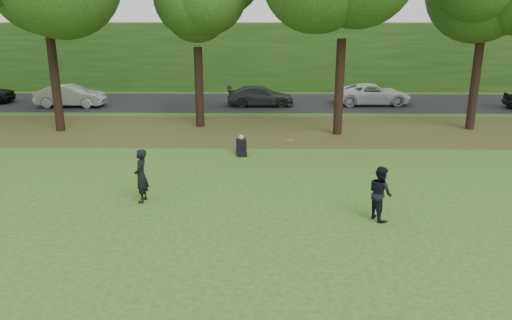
{
  "coord_description": "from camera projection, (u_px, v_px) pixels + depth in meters",
  "views": [
    {
      "loc": [
        0.34,
        -11.83,
        5.9
      ],
      "look_at": [
        0.1,
        3.45,
        1.3
      ],
      "focal_mm": 35.0,
      "sensor_mm": 36.0,
      "label": 1
    }
  ],
  "objects": [
    {
      "name": "parked_cars",
      "position": [
        240.0,
        95.0,
        31.94
      ],
      "size": [
        39.76,
        3.48,
        1.45
      ],
      "color": "black",
      "rests_on": "street"
    },
    {
      "name": "leaf_litter",
      "position": [
        257.0,
        130.0,
        25.48
      ],
      "size": [
        60.0,
        7.0,
        0.01
      ],
      "primitive_type": "cube",
      "color": "#463019",
      "rests_on": "ground"
    },
    {
      "name": "street",
      "position": [
        258.0,
        102.0,
        33.13
      ],
      "size": [
        70.0,
        7.0,
        0.02
      ],
      "primitive_type": "cube",
      "color": "black",
      "rests_on": "ground"
    },
    {
      "name": "player_right",
      "position": [
        380.0,
        193.0,
        14.48
      ],
      "size": [
        0.85,
        0.95,
        1.62
      ],
      "primitive_type": "imported",
      "rotation": [
        0.0,
        0.0,
        1.93
      ],
      "color": "black",
      "rests_on": "ground"
    },
    {
      "name": "player_left",
      "position": [
        141.0,
        176.0,
        15.79
      ],
      "size": [
        0.43,
        0.64,
        1.73
      ],
      "primitive_type": "imported",
      "rotation": [
        0.0,
        0.0,
        -1.59
      ],
      "color": "black",
      "rests_on": "ground"
    },
    {
      "name": "frisbee",
      "position": [
        289.0,
        140.0,
        14.75
      ],
      "size": [
        0.32,
        0.31,
        0.12
      ],
      "color": "#ED148F",
      "rests_on": "ground"
    },
    {
      "name": "ground",
      "position": [
        250.0,
        246.0,
        13.03
      ],
      "size": [
        120.0,
        120.0,
        0.0
      ],
      "primitive_type": "plane",
      "color": "#275219",
      "rests_on": "ground"
    },
    {
      "name": "seated_person",
      "position": [
        241.0,
        147.0,
        21.21
      ],
      "size": [
        0.5,
        0.78,
        0.83
      ],
      "rotation": [
        0.0,
        0.0,
        0.13
      ],
      "color": "black",
      "rests_on": "ground"
    },
    {
      "name": "far_hedge",
      "position": [
        259.0,
        56.0,
        38.16
      ],
      "size": [
        70.0,
        3.0,
        5.0
      ],
      "primitive_type": "cube",
      "color": "#1B4614",
      "rests_on": "ground"
    }
  ]
}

